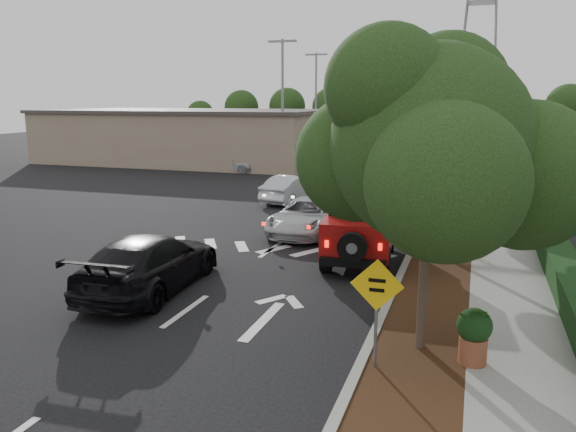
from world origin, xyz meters
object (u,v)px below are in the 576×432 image
at_px(speed_hump_sign, 377,299).
at_px(black_suv_oncoming, 150,263).
at_px(silver_suv_ahead, 308,216).
at_px(red_jeep, 361,224).

bearing_deg(speed_hump_sign, black_suv_oncoming, 156.25).
xyz_separation_m(silver_suv_ahead, speed_hump_sign, (4.37, -10.28, 0.79)).
distance_m(red_jeep, silver_suv_ahead, 3.94).
relative_size(silver_suv_ahead, black_suv_oncoming, 0.91).
bearing_deg(black_suv_oncoming, speed_hump_sign, 154.08).
height_order(silver_suv_ahead, speed_hump_sign, speed_hump_sign).
relative_size(black_suv_oncoming, speed_hump_sign, 2.50).
height_order(black_suv_oncoming, speed_hump_sign, speed_hump_sign).
height_order(red_jeep, speed_hump_sign, red_jeep).
distance_m(red_jeep, black_suv_oncoming, 6.69).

